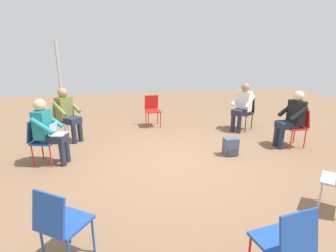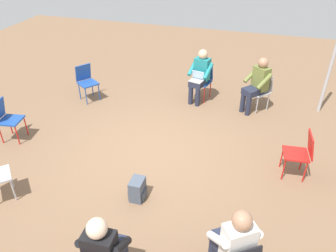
# 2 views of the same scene
# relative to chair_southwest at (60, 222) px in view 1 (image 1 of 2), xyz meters

# --- Properties ---
(ground_plane) EXTENTS (16.56, 16.56, 0.00)m
(ground_plane) POSITION_rel_chair_southwest_xyz_m (1.63, 2.20, -0.50)
(ground_plane) COLOR brown
(chair_southwest) EXTENTS (0.57, 0.58, 0.85)m
(chair_southwest) POSITION_rel_chair_southwest_xyz_m (0.00, 0.00, 0.00)
(chair_southwest) COLOR #1E4799
(chair_southwest) RESTS_ON ground
(chair_northwest) EXTENTS (0.59, 0.58, 0.85)m
(chair_northwest) POSITION_rel_chair_southwest_xyz_m (-0.69, 4.00, 0.00)
(chair_northwest) COLOR #B7B7BC
(chair_northwest) RESTS_ON ground
(chair_south) EXTENTS (0.46, 0.49, 0.85)m
(chair_south) POSITION_rel_chair_southwest_xyz_m (1.97, -0.65, 0.00)
(chair_south) COLOR #1E4799
(chair_south) RESTS_ON ground
(chair_northeast) EXTENTS (0.58, 0.57, 0.85)m
(chair_northeast) POSITION_rel_chair_southwest_xyz_m (3.91, 3.99, 0.00)
(chair_northeast) COLOR black
(chair_northeast) RESTS_ON ground
(chair_east) EXTENTS (0.45, 0.41, 0.85)m
(chair_east) POSITION_rel_chair_southwest_xyz_m (4.43, 2.56, 0.00)
(chair_east) COLOR red
(chair_east) RESTS_ON ground
(chair_north) EXTENTS (0.44, 0.47, 0.85)m
(chair_north) POSITION_rel_chair_southwest_xyz_m (1.52, 4.75, 0.00)
(chair_north) COLOR red
(chair_north) RESTS_ON ground
(chair_west) EXTENTS (0.52, 0.49, 0.85)m
(chair_west) POSITION_rel_chair_southwest_xyz_m (-0.85, 2.63, 0.00)
(chair_west) COLOR #1E4799
(chair_west) RESTS_ON ground
(person_with_laptop) EXTENTS (0.59, 0.57, 1.24)m
(person_with_laptop) POSITION_rel_chair_southwest_xyz_m (-0.68, 2.59, 0.20)
(person_with_laptop) COLOR #23283D
(person_with_laptop) RESTS_ON ground
(person_in_black) EXTENTS (0.53, 0.50, 1.24)m
(person_in_black) POSITION_rel_chair_southwest_xyz_m (4.27, 2.56, 0.20)
(person_in_black) COLOR #23283D
(person_in_black) RESTS_ON ground
(person_in_white) EXTENTS (0.63, 0.63, 1.24)m
(person_in_white) POSITION_rel_chair_southwest_xyz_m (3.77, 3.89, 0.20)
(person_in_white) COLOR #23283D
(person_in_white) RESTS_ON ground
(person_in_olive) EXTENTS (0.63, 0.63, 1.24)m
(person_in_olive) POSITION_rel_chair_southwest_xyz_m (-0.56, 3.89, 0.20)
(person_in_olive) COLOR #23283D
(person_in_olive) RESTS_ON ground
(backpack_near_laptop_user) EXTENTS (0.28, 0.25, 0.36)m
(backpack_near_laptop_user) POSITION_rel_chair_southwest_xyz_m (2.80, 2.35, -0.34)
(backpack_near_laptop_user) COLOR #475160
(backpack_near_laptop_user) RESTS_ON ground
(tent_pole_far) EXTENTS (0.07, 0.07, 2.30)m
(tent_pole_far) POSITION_rel_chair_southwest_xyz_m (-0.94, 5.33, 0.66)
(tent_pole_far) COLOR #B2B2B7
(tent_pole_far) RESTS_ON ground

